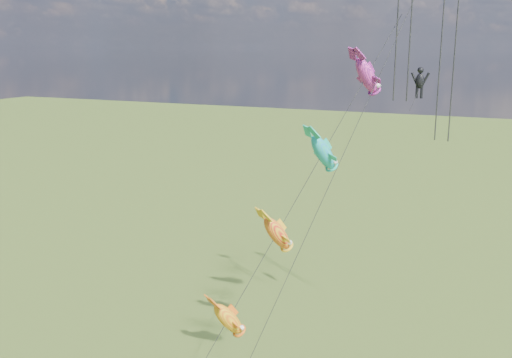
% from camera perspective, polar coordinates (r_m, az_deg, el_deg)
% --- Properties ---
extents(fish_windsock_rig, '(8.10, 13.87, 20.57)m').
position_cam_1_polar(fish_windsock_rig, '(29.02, 4.39, -1.46)').
color(fish_windsock_rig, brown).
rests_on(fish_windsock_rig, ground).
extents(parafoil_rig, '(8.51, 15.88, 26.43)m').
position_cam_1_polar(parafoil_rig, '(32.81, 15.88, 10.94)').
color(parafoil_rig, brown).
rests_on(parafoil_rig, ground).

